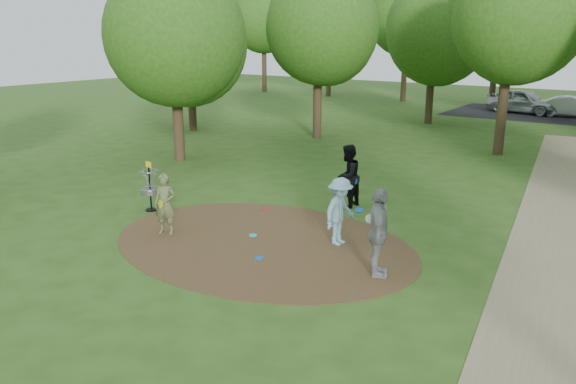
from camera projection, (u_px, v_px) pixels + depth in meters
The scene contains 15 objects.
ground at pixel (262, 243), 14.59m from camera, with size 100.00×100.00×0.00m, color #2D5119.
dirt_clearing at pixel (262, 243), 14.59m from camera, with size 8.40×8.40×0.02m, color #47301C.
footpath at pixel (545, 275), 12.62m from camera, with size 2.00×40.00×0.01m, color #8C7A5B.
parking_lot at pixel (559, 116), 37.25m from camera, with size 14.00×8.00×0.01m, color black.
player_observer_with_disc at pixel (165, 204), 15.06m from camera, with size 0.71×0.59×1.67m.
player_throwing_with_disc at pixel (340, 211), 14.28m from camera, with size 1.06×1.18×1.77m.
player_walking_with_disc at pixel (348, 176), 17.39m from camera, with size 0.77×0.98×1.98m.
player_waiting_with_disc at pixel (378, 233), 12.35m from camera, with size 0.98×1.28×2.03m.
disc_ground_cyan at pixel (253, 235), 15.08m from camera, with size 0.22×0.22×0.02m, color #18C0C5.
disc_ground_blue at pixel (259, 258), 13.54m from camera, with size 0.22×0.22×0.02m, color blue.
disc_ground_red at pixel (265, 210), 17.21m from camera, with size 0.22×0.22×0.02m, color #B9122D.
car_left at pixel (523, 101), 38.38m from camera, with size 1.94×4.82×1.64m, color #A3A8AB.
car_right at pixel (572, 107), 36.57m from camera, with size 1.41×4.05×1.33m, color #9B9DA2.
disc_golf_basket at pixel (150, 183), 17.06m from camera, with size 0.63×0.63×1.54m.
tree_ring at pixel (436, 36), 21.17m from camera, with size 37.29×45.85×9.37m.
Camera 1 is at (8.35, -10.87, 5.23)m, focal length 35.00 mm.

